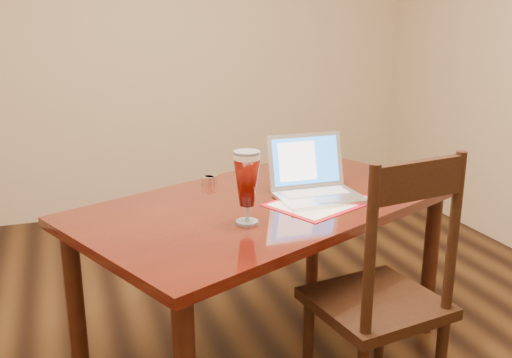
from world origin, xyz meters
name	(u,v)px	position (x,y,z in m)	size (l,w,h in m)	color
dining_table	(269,218)	(0.19, 0.18, 0.70)	(1.90, 1.53, 1.07)	#481309
dining_chair	(383,298)	(0.46, -0.34, 0.52)	(0.53, 0.51, 1.10)	black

